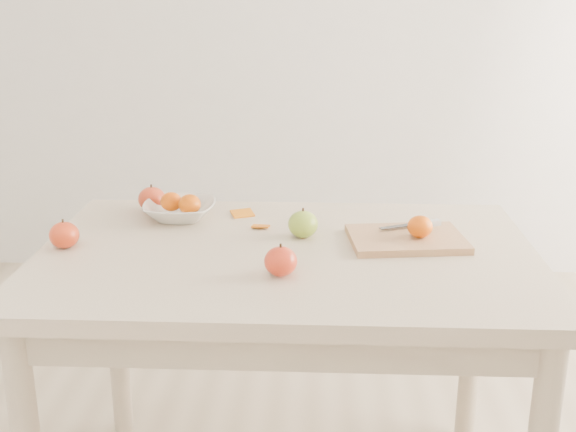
{
  "coord_description": "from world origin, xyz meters",
  "views": [
    {
      "loc": [
        0.08,
        -1.63,
        1.36
      ],
      "look_at": [
        0.0,
        0.05,
        0.82
      ],
      "focal_mm": 45.0,
      "sensor_mm": 36.0,
      "label": 1
    }
  ],
  "objects": [
    {
      "name": "cutting_board",
      "position": [
        0.29,
        0.07,
        0.76
      ],
      "size": [
        0.3,
        0.24,
        0.02
      ],
      "primitive_type": "cube",
      "rotation": [
        0.0,
        0.0,
        0.12
      ],
      "color": "tan",
      "rests_on": "table"
    },
    {
      "name": "board_tangerine",
      "position": [
        0.32,
        0.06,
        0.8
      ],
      "size": [
        0.06,
        0.06,
        0.05
      ],
      "primitive_type": "ellipsoid",
      "color": "#D76407",
      "rests_on": "cutting_board"
    },
    {
      "name": "apple_green",
      "position": [
        0.04,
        0.1,
        0.78
      ],
      "size": [
        0.08,
        0.08,
        0.07
      ],
      "primitive_type": "ellipsoid",
      "color": "#669825",
      "rests_on": "table"
    },
    {
      "name": "orange_peel_b",
      "position": [
        -0.08,
        0.16,
        0.75
      ],
      "size": [
        0.05,
        0.04,
        0.01
      ],
      "primitive_type": "cube",
      "rotation": [
        -0.14,
        0.0,
        -0.1
      ],
      "color": "#D1670E",
      "rests_on": "table"
    },
    {
      "name": "apple_red_a",
      "position": [
        -0.4,
        0.3,
        0.78
      ],
      "size": [
        0.08,
        0.08,
        0.07
      ],
      "primitive_type": "ellipsoid",
      "color": "#A40815",
      "rests_on": "table"
    },
    {
      "name": "orange_peel_a",
      "position": [
        -0.14,
        0.27,
        0.75
      ],
      "size": [
        0.07,
        0.07,
        0.01
      ],
      "primitive_type": "cube",
      "rotation": [
        0.21,
        0.0,
        0.41
      ],
      "color": "orange",
      "rests_on": "table"
    },
    {
      "name": "bowl_tangerine_near",
      "position": [
        -0.33,
        0.24,
        0.8
      ],
      "size": [
        0.06,
        0.06,
        0.05
      ],
      "primitive_type": "ellipsoid",
      "color": "#C74407",
      "rests_on": "fruit_bowl"
    },
    {
      "name": "bowl_tangerine_far",
      "position": [
        -0.27,
        0.21,
        0.8
      ],
      "size": [
        0.06,
        0.06,
        0.05
      ],
      "primitive_type": "ellipsoid",
      "color": "#DF5A07",
      "rests_on": "fruit_bowl"
    },
    {
      "name": "apple_red_d",
      "position": [
        -0.54,
        -0.01,
        0.78
      ],
      "size": [
        0.07,
        0.07,
        0.06
      ],
      "primitive_type": "ellipsoid",
      "color": "maroon",
      "rests_on": "table"
    },
    {
      "name": "apple_red_e",
      "position": [
        -0.01,
        -0.16,
        0.78
      ],
      "size": [
        0.07,
        0.07,
        0.07
      ],
      "primitive_type": "ellipsoid",
      "color": "#9B0110",
      "rests_on": "table"
    },
    {
      "name": "fruit_bowl",
      "position": [
        -0.3,
        0.23,
        0.77
      ],
      "size": [
        0.19,
        0.19,
        0.05
      ],
      "primitive_type": "imported",
      "color": "silver",
      "rests_on": "table"
    },
    {
      "name": "table",
      "position": [
        0.0,
        0.0,
        0.65
      ],
      "size": [
        1.2,
        0.8,
        0.75
      ],
      "color": "beige",
      "rests_on": "ground"
    },
    {
      "name": "paring_knife",
      "position": [
        0.34,
        0.14,
        0.78
      ],
      "size": [
        0.16,
        0.08,
        0.01
      ],
      "color": "silver",
      "rests_on": "cutting_board"
    }
  ]
}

